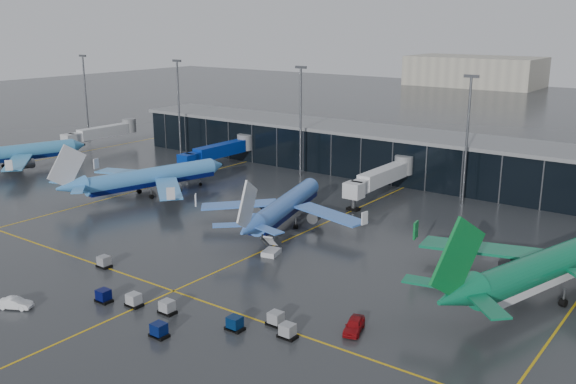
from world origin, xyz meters
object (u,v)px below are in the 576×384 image
Objects in this scene: mobile_airstair at (271,250)px; service_van_red at (354,325)px; airliner_aer_lingus at (556,245)px; service_van_white at (15,303)px; airliner_klm_near at (286,194)px; airliner_arkefly at (152,166)px; baggage_carts at (179,307)px; airliner_klm_west at (12,144)px.

mobile_airstair is 27.66m from service_van_red.
service_van_white is at bearing -123.50° from airliner_aer_lingus.
mobile_airstair is 0.83× the size of service_van_white.
mobile_airstair is (7.42, -13.85, -4.94)m from airliner_klm_near.
airliner_arkefly is at bearing -165.72° from airliner_aer_lingus.
airliner_klm_west is at bearing 160.24° from baggage_carts.
airliner_aer_lingus is at bearing 16.99° from airliner_klm_west.
service_van_red is (31.03, -28.26, -4.89)m from airliner_klm_near.
airliner_aer_lingus is 12.40× the size of mobile_airstair.
airliner_klm_west is at bearing -163.17° from airliner_aer_lingus.
airliner_arkefly is at bearing 21.53° from airliner_klm_west.
airliner_aer_lingus is 9.37× the size of service_van_red.
mobile_airstair reaches higher than service_van_red.
service_van_red is 1.10× the size of service_van_white.
service_van_white is (-53.77, -45.23, -6.23)m from airliner_aer_lingus.
baggage_carts is 21.21m from service_van_white.
airliner_klm_near reaches higher than baggage_carts.
mobile_airstair is (-39.36, -10.52, -6.19)m from airliner_aer_lingus.
airliner_klm_west is 88.56m from mobile_airstair.
airliner_klm_near is at bearing 120.12° from service_van_red.
airliner_klm_near is at bearing 103.62° from mobile_airstair.
service_van_white is at bearing -147.01° from baggage_carts.
service_van_white is (27.66, -48.29, -5.36)m from airliner_arkefly.
airliner_aer_lingus is (81.44, -3.06, 0.87)m from airliner_arkefly.
airliner_arkefly is 1.07× the size of airliner_klm_near.
service_van_red is at bearing -90.45° from service_van_white.
airliner_arkefly is 81.50m from airliner_aer_lingus.
airliner_aer_lingus is at bearing -19.89° from airliner_klm_near.
mobile_airstair is at bearing 131.04° from service_van_red.
mobile_airstair is (42.08, -13.58, -5.32)m from airliner_arkefly.
mobile_airstair is at bearing 10.34° from airliner_klm_west.
mobile_airstair is (-3.38, 23.16, 0.01)m from baggage_carts.
airliner_klm_west is 0.89× the size of airliner_aer_lingus.
airliner_klm_near is at bearing 14.32° from airliner_arkefly.
baggage_carts is 22.04m from service_van_red.
baggage_carts is 23.41m from mobile_airstair.
airliner_klm_west reaches higher than service_van_white.
airliner_aer_lingus is 10.26× the size of service_van_white.
mobile_airstair reaches higher than baggage_carts.
baggage_carts is (10.80, -37.01, -4.95)m from airliner_klm_near.
baggage_carts is 10.20× the size of mobile_airstair.
service_van_red is at bearing -9.21° from airliner_arkefly.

